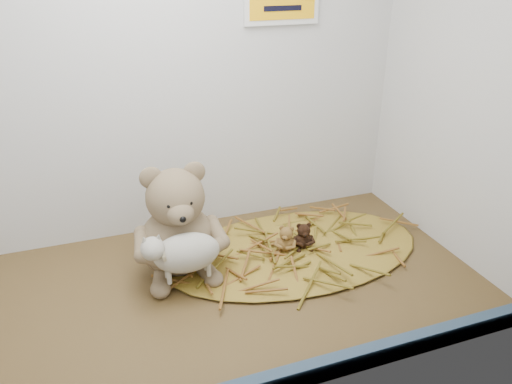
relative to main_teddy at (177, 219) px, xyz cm
name	(u,v)px	position (x,y,z in cm)	size (l,w,h in cm)	color
alcove_shell	(172,64)	(1.08, -1.20, 32.61)	(120.40, 60.20, 90.40)	#473318
straw_bed	(294,250)	(26.56, -2.34, -11.79)	(61.48, 35.70, 1.19)	brown
main_teddy	(177,219)	(0.00, 0.00, 0.00)	(19.98, 21.09, 24.78)	#8A7955
toy_lamb	(187,253)	(0.00, -8.88, -2.98)	(17.44, 10.65, 11.27)	beige
mini_teddy_tan	(286,238)	(24.38, -2.35, -8.00)	(5.16, 5.45, 6.40)	olive
mini_teddy_brown	(303,234)	(28.74, -2.32, -8.03)	(5.12, 5.40, 6.35)	black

